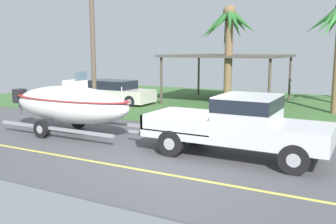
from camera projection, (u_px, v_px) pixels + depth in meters
ground at (254, 114)px, 18.87m from camera, size 36.00×22.00×0.11m
pickup_truck_towing at (247, 124)px, 11.07m from camera, size 5.67×2.04×1.87m
boat_on_trailer at (70, 104)px, 14.23m from camera, size 6.46×2.17×2.39m
parked_sedan_near at (115, 92)px, 22.30m from camera, size 4.64×1.83×1.38m
carport_awning at (229, 57)px, 22.32m from camera, size 6.66×5.81×2.87m
palm_tree_near_right at (228, 33)px, 19.66m from camera, size 3.13×3.63×5.45m
utility_pole at (92, 29)px, 18.89m from camera, size 0.24×1.80×8.04m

